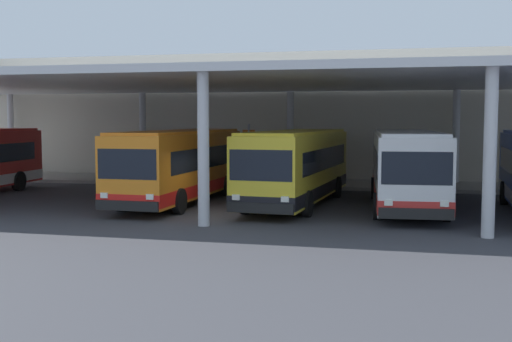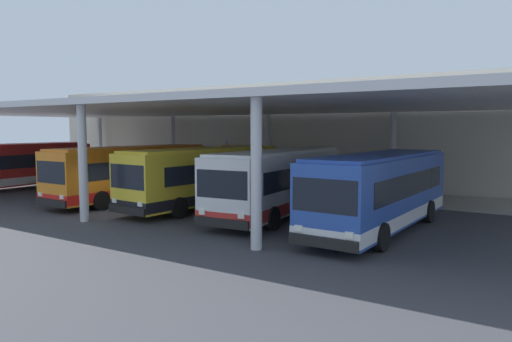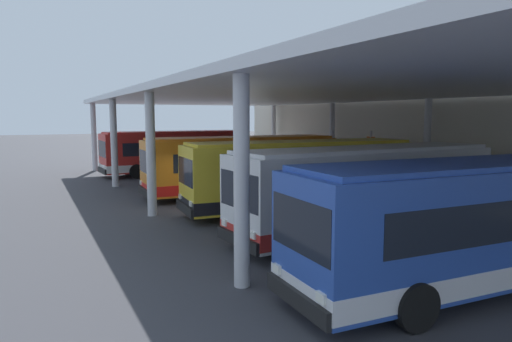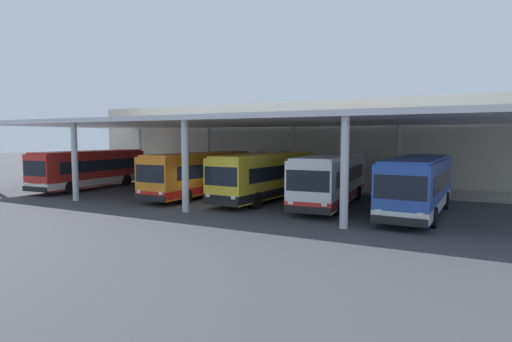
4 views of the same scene
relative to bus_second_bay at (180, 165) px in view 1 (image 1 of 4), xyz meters
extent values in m
plane|color=#3D3D42|center=(2.95, -3.11, -1.66)|extent=(200.00, 200.00, 0.00)
cube|color=#A39E93|center=(2.95, 8.64, -1.57)|extent=(42.00, 4.50, 0.18)
cube|color=beige|center=(2.95, 11.89, 2.15)|extent=(48.00, 1.60, 7.62)
cube|color=silver|center=(2.95, 2.39, 3.74)|extent=(40.00, 17.00, 0.30)
cylinder|color=silver|center=(-15.55, 10.39, 0.97)|extent=(0.40, 0.40, 5.25)
cylinder|color=silver|center=(-6.30, 10.39, 0.97)|extent=(0.40, 0.40, 5.25)
cylinder|color=silver|center=(2.95, -5.61, 0.97)|extent=(0.40, 0.40, 5.25)
cylinder|color=silver|center=(2.95, 10.39, 0.97)|extent=(0.40, 0.40, 5.25)
cylinder|color=silver|center=(12.20, -5.61, 0.97)|extent=(0.40, 0.40, 5.25)
cylinder|color=silver|center=(12.20, 10.39, 0.97)|extent=(0.40, 0.40, 5.25)
cylinder|color=black|center=(-9.64, 2.37, -1.16)|extent=(0.34, 1.01, 1.00)
cube|color=orange|center=(0.00, 0.00, 0.04)|extent=(2.67, 10.44, 2.70)
cube|color=red|center=(0.00, 0.00, -0.96)|extent=(2.69, 10.46, 0.50)
cube|color=black|center=(0.00, 0.15, 0.34)|extent=(2.68, 8.57, 0.90)
cube|color=black|center=(-0.08, -5.15, 0.39)|extent=(2.30, 0.16, 1.10)
cube|color=black|center=(-0.09, -5.24, -1.11)|extent=(2.45, 0.20, 0.36)
cube|color=orange|center=(0.00, 0.00, 1.45)|extent=(2.46, 10.02, 0.12)
cube|color=yellow|center=(-0.08, -5.12, 1.21)|extent=(1.75, 0.15, 0.28)
cube|color=white|center=(-0.99, -5.22, -0.76)|extent=(0.28, 0.08, 0.20)
cube|color=white|center=(0.81, -5.24, -0.76)|extent=(0.28, 0.08, 0.20)
cylinder|color=black|center=(-1.28, -3.20, -1.16)|extent=(0.30, 1.00, 1.00)
cylinder|color=black|center=(1.17, -3.24, -1.16)|extent=(0.30, 1.00, 1.00)
cylinder|color=black|center=(-1.18, 2.88, -1.16)|extent=(0.30, 1.00, 1.00)
cylinder|color=black|center=(1.27, 2.84, -1.16)|extent=(0.30, 1.00, 1.00)
cube|color=yellow|center=(5.09, 0.52, 0.04)|extent=(3.21, 10.55, 2.70)
cube|color=black|center=(5.09, 0.52, -0.96)|extent=(3.23, 10.57, 0.50)
cube|color=black|center=(5.10, 0.67, 0.34)|extent=(3.12, 8.68, 0.90)
cube|color=black|center=(4.73, -4.62, 0.39)|extent=(2.30, 0.28, 1.10)
cube|color=black|center=(4.73, -4.71, -1.11)|extent=(2.46, 0.33, 0.36)
cube|color=yellow|center=(5.09, 0.52, 1.45)|extent=(2.98, 10.12, 0.12)
cube|color=yellow|center=(4.74, -4.59, 1.21)|extent=(1.75, 0.24, 0.28)
cube|color=white|center=(3.83, -4.63, -0.76)|extent=(0.28, 0.10, 0.20)
cube|color=white|center=(5.63, -4.76, -0.76)|extent=(0.28, 0.10, 0.20)
cylinder|color=black|center=(3.64, -2.61, -1.16)|extent=(0.35, 1.02, 1.00)
cylinder|color=black|center=(6.09, -2.78, -1.16)|extent=(0.35, 1.02, 1.00)
cylinder|color=black|center=(4.06, 3.46, -1.16)|extent=(0.35, 1.02, 1.00)
cylinder|color=black|center=(6.51, 3.29, -1.16)|extent=(0.35, 1.02, 1.00)
cube|color=white|center=(9.66, 0.47, 0.04)|extent=(3.26, 10.56, 2.70)
cube|color=red|center=(9.66, 0.47, -0.96)|extent=(3.28, 10.58, 0.50)
cube|color=black|center=(9.65, 0.62, 0.34)|extent=(3.16, 8.69, 0.90)
cube|color=black|center=(10.03, -4.67, 0.39)|extent=(2.30, 0.29, 1.10)
cube|color=black|center=(10.04, -4.76, -1.11)|extent=(2.46, 0.34, 0.36)
cube|color=white|center=(9.66, 0.47, 1.45)|extent=(3.03, 10.13, 0.12)
cube|color=yellow|center=(10.03, -4.64, 1.21)|extent=(1.75, 0.25, 0.28)
cube|color=white|center=(9.14, -4.81, -0.76)|extent=(0.29, 0.10, 0.20)
cube|color=white|center=(10.94, -4.68, -0.76)|extent=(0.29, 0.10, 0.20)
cylinder|color=black|center=(8.67, -2.84, -1.16)|extent=(0.35, 1.02, 1.00)
cylinder|color=black|center=(11.12, -2.66, -1.16)|extent=(0.35, 1.02, 1.00)
cylinder|color=black|center=(8.22, 3.23, -1.16)|extent=(0.35, 1.02, 1.00)
cylinder|color=black|center=(10.67, 3.41, -1.16)|extent=(0.35, 1.02, 1.00)
cylinder|color=black|center=(13.75, 2.63, -1.16)|extent=(0.32, 1.01, 1.00)
cube|color=#4C515B|center=(4.31, 8.64, -1.03)|extent=(1.80, 0.44, 0.08)
cube|color=#4C515B|center=(4.31, 8.84, -0.78)|extent=(1.80, 0.06, 0.44)
cube|color=#2D2D33|center=(3.61, 8.64, -1.25)|extent=(0.10, 0.36, 0.45)
cube|color=#2D2D33|center=(5.01, 8.64, -1.25)|extent=(0.10, 0.36, 0.45)
cylinder|color=#33383D|center=(2.30, 8.95, -1.03)|extent=(0.48, 0.48, 0.90)
cylinder|color=black|center=(2.30, 8.95, -0.54)|extent=(0.52, 0.52, 0.08)
cylinder|color=#B2B2B7|center=(1.11, 7.84, 0.12)|extent=(0.12, 0.12, 3.20)
cube|color=orange|center=(1.11, 7.82, 0.51)|extent=(0.70, 0.04, 1.80)
camera|label=1|loc=(9.87, -26.38, 2.04)|focal=44.96mm
camera|label=2|loc=(20.82, -19.14, 2.52)|focal=32.93mm
camera|label=3|loc=(22.36, -10.25, 2.58)|focal=32.30mm
camera|label=4|loc=(17.43, -24.54, 2.62)|focal=28.94mm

